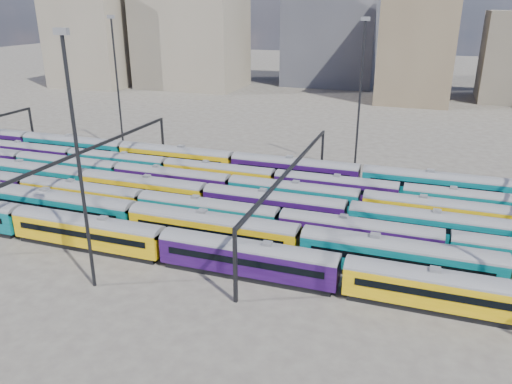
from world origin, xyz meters
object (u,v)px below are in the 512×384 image
(rake_0, at_px, (163,241))
(rake_2, at_px, (142,201))
(rake_1, at_px, (301,240))
(mast_2, at_px, (78,157))

(rake_0, distance_m, rake_2, 13.33)
(rake_0, relative_size, rake_1, 0.94)
(rake_1, relative_size, mast_2, 5.02)
(rake_0, distance_m, mast_2, 14.05)
(rake_0, bearing_deg, rake_2, 131.38)
(rake_0, bearing_deg, rake_1, 18.89)
(rake_2, bearing_deg, mast_2, -75.28)
(rake_0, xyz_separation_m, rake_1, (14.62, 5.00, 0.18))
(rake_0, relative_size, rake_2, 1.03)
(rake_0, height_order, mast_2, mast_2)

